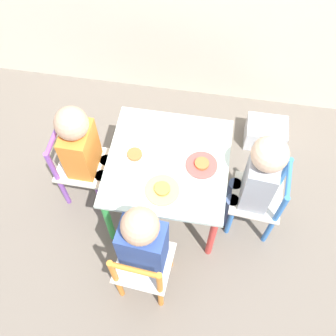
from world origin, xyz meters
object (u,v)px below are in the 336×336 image
chair_orange (143,269)px  child_right (256,178)px  kids_table (168,168)px  plate_right (202,165)px  child_left (84,149)px  plate_left (135,155)px  child_front (144,243)px  chair_purple (79,166)px  chair_blue (260,200)px  storage_bin (265,133)px  plate_front (162,190)px

chair_orange → child_right: (0.48, 0.47, 0.21)m
kids_table → plate_right: size_ratio=3.86×
child_right → plate_right: bearing=-92.7°
child_left → plate_left: 0.27m
chair_orange → child_right: bearing=-131.3°
child_left → child_front: bearing=-136.9°
kids_table → chair_purple: chair_purple is taller
kids_table → chair_blue: size_ratio=1.15×
kids_table → storage_bin: kids_table is taller
plate_right → plate_front: bearing=-135.0°
kids_table → child_front: (-0.04, -0.44, 0.06)m
chair_purple → plate_right: bearing=-89.8°
kids_table → child_left: bearing=179.2°
chair_orange → child_left: (-0.40, 0.50, 0.19)m
chair_blue → storage_bin: chair_blue is taller
chair_orange → chair_blue: same height
storage_bin → child_left: bearing=-151.6°
plate_right → storage_bin: 0.76m
plate_right → kids_table: bearing=180.0°
child_front → child_right: bearing=-135.0°
child_left → plate_left: (0.27, -0.01, 0.02)m
chair_purple → chair_blue: (1.00, -0.04, 0.00)m
chair_purple → plate_left: size_ratio=3.18×
kids_table → chair_blue: bearing=-4.4°
child_front → child_right: 0.62m
child_right → storage_bin: (0.11, 0.57, -0.39)m
plate_left → chair_orange: bearing=-75.5°
child_left → plate_right: bearing=-89.8°
chair_orange → child_left: 0.67m
chair_purple → child_front: 0.67m
chair_purple → child_right: (0.94, -0.04, 0.21)m
chair_orange → child_front: child_front is taller
plate_front → plate_right: same height
plate_right → child_left: bearing=179.5°
chair_blue → child_front: bearing=-48.8°
plate_front → plate_right: 0.24m
chair_blue → child_left: bearing=-88.3°
child_front → plate_front: bearing=-92.8°
child_front → plate_left: bearing=-68.5°
chair_orange → plate_front: 0.39m
child_right → storage_bin: size_ratio=3.08×
chair_purple → chair_blue: same height
child_right → plate_left: 0.61m
child_right → chair_purple: bearing=-88.1°
kids_table → child_right: child_right is taller
storage_bin → plate_left: bearing=-143.0°
child_front → child_right: size_ratio=1.00×
chair_blue → child_right: child_right is taller
chair_blue → child_front: size_ratio=0.69×
chair_blue → child_left: 0.96m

